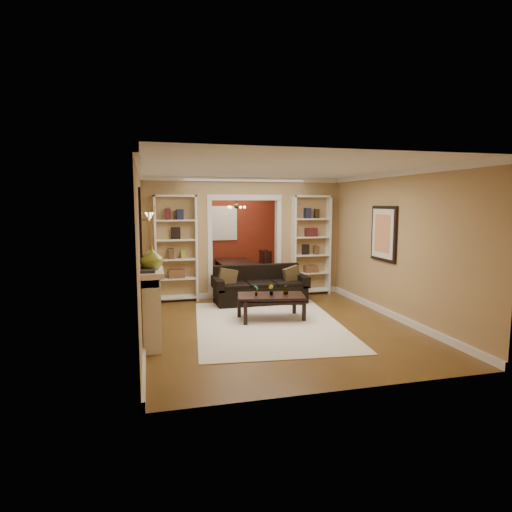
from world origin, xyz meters
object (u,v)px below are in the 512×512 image
object	(u,v)px
bookshelf_left	(176,249)
dining_table	(237,272)
coffee_table	(271,307)
fireplace	(153,302)
bookshelf_right	(311,245)
sofa	(260,285)

from	to	relation	value
bookshelf_left	dining_table	size ratio (longest dim) A/B	1.37
coffee_table	dining_table	distance (m)	3.70
bookshelf_left	fireplace	distance (m)	2.65
coffee_table	bookshelf_right	distance (m)	2.63
bookshelf_right	dining_table	world-z (taller)	bookshelf_right
sofa	bookshelf_left	xyz separation A→B (m)	(-1.72, 0.58, 0.76)
sofa	fireplace	bearing A→B (deg)	-139.19
bookshelf_left	dining_table	bearing A→B (deg)	46.20
bookshelf_right	dining_table	xyz separation A→B (m)	(-1.40, 1.77, -0.85)
fireplace	sofa	bearing A→B (deg)	40.81
sofa	dining_table	world-z (taller)	sofa
sofa	bookshelf_right	bearing A→B (deg)	22.77
sofa	coffee_table	world-z (taller)	sofa
coffee_table	fireplace	distance (m)	2.22
bookshelf_right	fireplace	world-z (taller)	bookshelf_right
coffee_table	fireplace	size ratio (longest dim) A/B	0.71
coffee_table	bookshelf_left	xyz separation A→B (m)	(-1.57, 1.93, 0.92)
sofa	dining_table	xyz separation A→B (m)	(-0.02, 2.35, -0.10)
fireplace	coffee_table	bearing A→B (deg)	15.78
bookshelf_right	dining_table	distance (m)	2.41
sofa	bookshelf_right	distance (m)	1.68
bookshelf_left	bookshelf_right	size ratio (longest dim) A/B	1.00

